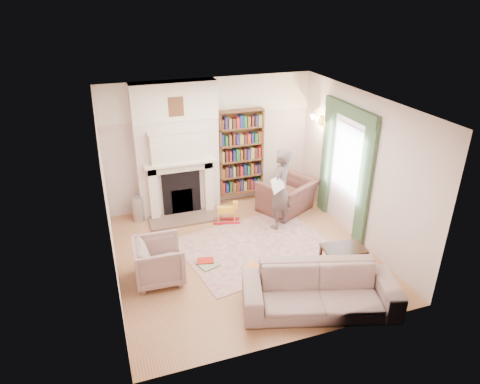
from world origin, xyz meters
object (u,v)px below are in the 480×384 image
object	(u,v)px
bookcase	(241,152)
man_reading	(280,189)
armchair_left	(159,261)
sofa	(320,290)
paraffin_heater	(138,209)
coffee_table	(342,259)
armchair_reading	(287,195)
rocking_horse	(226,212)

from	to	relation	value
bookcase	man_reading	bearing A→B (deg)	-75.91
armchair_left	man_reading	world-z (taller)	man_reading
sofa	bookcase	bearing A→B (deg)	105.52
armchair_left	paraffin_heater	world-z (taller)	armchair_left
sofa	coffee_table	bearing A→B (deg)	57.94
armchair_left	coffee_table	size ratio (longest dim) A/B	1.14
bookcase	sofa	world-z (taller)	bookcase
bookcase	armchair_left	bearing A→B (deg)	-133.20
bookcase	coffee_table	bearing A→B (deg)	-75.87
armchair_reading	coffee_table	size ratio (longest dim) A/B	1.55
armchair_reading	sofa	world-z (taller)	armchair_reading
coffee_table	armchair_reading	bearing A→B (deg)	95.18
sofa	man_reading	bearing A→B (deg)	97.00
armchair_left	sofa	bearing A→B (deg)	-122.11
coffee_table	paraffin_heater	world-z (taller)	paraffin_heater
armchair_left	sofa	xyz separation A→B (m)	(2.16, -1.49, -0.03)
sofa	coffee_table	world-z (taller)	sofa
armchair_reading	sofa	size ratio (longest dim) A/B	0.47
bookcase	rocking_horse	bearing A→B (deg)	-124.62
armchair_left	sofa	size ratio (longest dim) A/B	0.35
bookcase	sofa	bearing A→B (deg)	-90.98
armchair_left	sofa	distance (m)	2.63
armchair_left	man_reading	xyz separation A→B (m)	(2.58, 0.98, 0.47)
bookcase	armchair_reading	size ratio (longest dim) A/B	1.70
armchair_left	man_reading	distance (m)	2.80
bookcase	man_reading	xyz separation A→B (m)	(0.35, -1.39, -0.34)
armchair_reading	armchair_left	distance (m)	3.41
bookcase	sofa	size ratio (longest dim) A/B	0.80
paraffin_heater	rocking_horse	size ratio (longest dim) A/B	1.00
sofa	paraffin_heater	xyz separation A→B (m)	(-2.26, 3.64, -0.06)
man_reading	rocking_horse	size ratio (longest dim) A/B	3.05
paraffin_heater	rocking_horse	bearing A→B (deg)	-21.38
armchair_reading	man_reading	distance (m)	0.89
bookcase	paraffin_heater	bearing A→B (deg)	-174.60
sofa	man_reading	xyz separation A→B (m)	(0.41, 2.48, 0.50)
armchair_left	paraffin_heater	bearing A→B (deg)	5.23
armchair_reading	paraffin_heater	distance (m)	3.18
bookcase	sofa	xyz separation A→B (m)	(-0.07, -3.86, -0.84)
bookcase	paraffin_heater	size ratio (longest dim) A/B	3.36
armchair_left	coffee_table	world-z (taller)	armchair_left
rocking_horse	armchair_reading	bearing A→B (deg)	19.73
coffee_table	rocking_horse	xyz separation A→B (m)	(-1.40, 2.22, 0.02)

